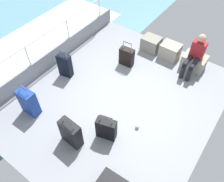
{
  "coord_description": "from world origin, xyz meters",
  "views": [
    {
      "loc": [
        1.94,
        -2.9,
        4.33
      ],
      "look_at": [
        -0.13,
        -0.06,
        0.25
      ],
      "focal_mm": 36.61,
      "sensor_mm": 36.0,
      "label": 1
    }
  ],
  "objects": [
    {
      "name": "railing_port",
      "position": [
        -2.17,
        0.0,
        0.78
      ],
      "size": [
        0.04,
        4.2,
        1.02
      ],
      "color": "silver",
      "rests_on": "ground_plane"
    },
    {
      "name": "cargo_crate_2",
      "position": [
        1.02,
        2.11,
        0.19
      ],
      "size": [
        0.63,
        0.46,
        0.39
      ],
      "color": "#9E9989",
      "rests_on": "ground_plane"
    },
    {
      "name": "suitcase_0",
      "position": [
        -1.57,
        -0.13,
        0.33
      ],
      "size": [
        0.37,
        0.25,
        0.79
      ],
      "color": "black",
      "rests_on": "ground_plane"
    },
    {
      "name": "suitcase_3",
      "position": [
        0.39,
        -0.98,
        0.27
      ],
      "size": [
        0.45,
        0.29,
        0.72
      ],
      "color": "black",
      "rests_on": "ground_plane"
    },
    {
      "name": "paper_cup",
      "position": [
        0.82,
        -0.41,
        0.05
      ],
      "size": [
        0.08,
        0.08,
        0.1
      ],
      "primitive_type": "cylinder",
      "color": "white",
      "rests_on": "ground_plane"
    },
    {
      "name": "cargo_crate_0",
      "position": [
        -0.3,
        2.1,
        0.2
      ],
      "size": [
        0.54,
        0.41,
        0.41
      ],
      "color": "gray",
      "rests_on": "ground_plane"
    },
    {
      "name": "passenger_seated",
      "position": [
        1.02,
        1.93,
        0.57
      ],
      "size": [
        0.34,
        0.66,
        1.09
      ],
      "color": "maroon",
      "rests_on": "ground_plane"
    },
    {
      "name": "suitcase_2",
      "position": [
        -0.52,
        1.15,
        0.26
      ],
      "size": [
        0.4,
        0.22,
        0.73
      ],
      "color": "black",
      "rests_on": "ground_plane"
    },
    {
      "name": "ground_plane",
      "position": [
        0.0,
        0.0,
        -0.03
      ],
      "size": [
        4.4,
        5.2,
        0.06
      ],
      "primitive_type": "cube",
      "color": "gray"
    },
    {
      "name": "sea_wake",
      "position": [
        -3.6,
        0.0,
        -0.34
      ],
      "size": [
        12.0,
        12.0,
        0.01
      ],
      "color": "#598C9E",
      "rests_on": "ground_plane"
    },
    {
      "name": "gunwale_port",
      "position": [
        -2.17,
        0.0,
        0.23
      ],
      "size": [
        0.06,
        5.2,
        0.45
      ],
      "primitive_type": "cube",
      "color": "gray",
      "rests_on": "ground_plane"
    },
    {
      "name": "suitcase_5",
      "position": [
        -1.39,
        -1.48,
        0.34
      ],
      "size": [
        0.41,
        0.25,
        0.83
      ],
      "color": "navy",
      "rests_on": "ground_plane"
    },
    {
      "name": "cargo_crate_1",
      "position": [
        0.3,
        2.13,
        0.21
      ],
      "size": [
        0.56,
        0.43,
        0.42
      ],
      "color": "#9E9989",
      "rests_on": "ground_plane"
    },
    {
      "name": "suitcase_1",
      "position": [
        -0.11,
        -1.49,
        0.31
      ],
      "size": [
        0.47,
        0.24,
        0.79
      ],
      "color": "black",
      "rests_on": "ground_plane"
    }
  ]
}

